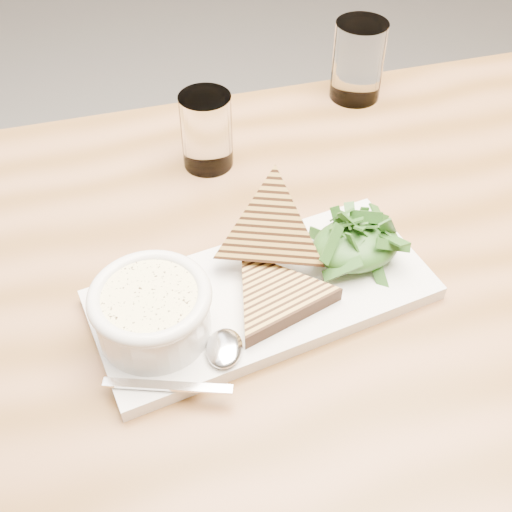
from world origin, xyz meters
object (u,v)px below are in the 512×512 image
object	(u,v)px
table_top	(347,264)
platter	(263,295)
soup_bowl	(153,316)
glass_far	(358,61)
glass_near	(207,131)

from	to	relation	value
table_top	platter	bearing A→B (deg)	-165.56
soup_bowl	glass_far	size ratio (longest dim) A/B	0.97
glass_near	table_top	bearing A→B (deg)	-66.05
glass_near	platter	bearing A→B (deg)	-94.97
platter	soup_bowl	bearing A→B (deg)	-174.84
table_top	glass_near	world-z (taller)	glass_near
platter	glass_far	world-z (taller)	glass_far
platter	glass_near	distance (m)	0.26
glass_far	soup_bowl	bearing A→B (deg)	-139.73
table_top	soup_bowl	bearing A→B (deg)	-170.15
table_top	glass_near	bearing A→B (deg)	113.95
platter	glass_near	xyz separation A→B (m)	(0.02, 0.26, 0.04)
table_top	soup_bowl	world-z (taller)	soup_bowl
platter	table_top	bearing A→B (deg)	14.44
table_top	platter	world-z (taller)	platter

